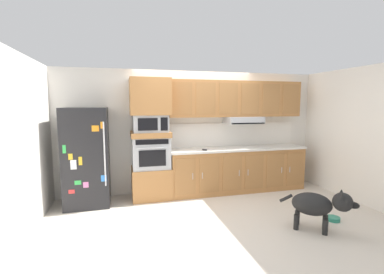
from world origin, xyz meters
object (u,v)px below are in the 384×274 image
Objects in this scene: screwdriver at (205,150)px; dog_food_bowl at (333,219)px; dog at (319,204)px; refrigerator at (87,157)px; microwave at (150,123)px; built_in_oven at (151,152)px.

screwdriver is 0.84× the size of dog_food_bowl.
dog is at bearing -154.65° from dog_food_bowl.
dog_food_bowl is (1.61, -1.63, -0.90)m from screwdriver.
dog is at bearing -30.41° from refrigerator.
dog_food_bowl is (3.80, -1.72, -0.85)m from refrigerator.
screwdriver is (1.04, -0.16, -0.53)m from microwave.
microwave is at bearing 3.37° from refrigerator.
built_in_oven is at bearing 177.10° from dog.
microwave is 3.22× the size of dog_food_bowl.
refrigerator is 2.73× the size of microwave.
dog_food_bowl is (2.65, -1.79, -0.87)m from built_in_oven.
refrigerator reaches higher than screwdriver.
screwdriver is 2.24m from dog.
dog_food_bowl is at bearing 65.36° from dog.
built_in_oven is 3.01m from dog.
built_in_oven is at bearing 145.93° from dog_food_bowl.
refrigerator is 4.26m from dog_food_bowl.
refrigerator is at bearing 177.50° from screwdriver.
screwdriver is 2.46m from dog_food_bowl.
built_in_oven is 1.05m from screwdriver.
microwave reaches higher than dog.
refrigerator is 2.19m from screwdriver.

